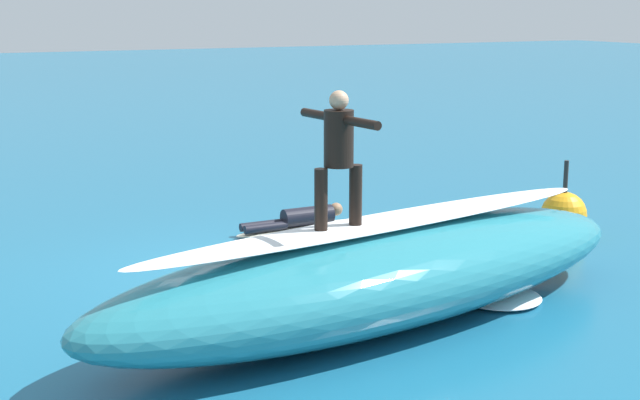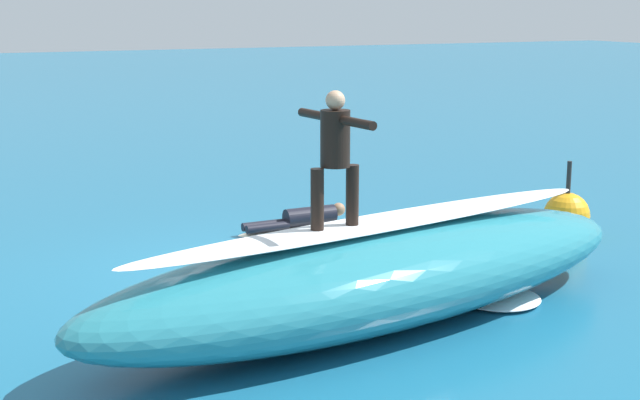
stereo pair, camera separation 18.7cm
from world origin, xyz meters
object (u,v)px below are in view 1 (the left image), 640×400
surfer_paddling (300,218)px  surfer_riding (339,149)px  surfboard_riding (338,231)px  surfboard_paddling (308,228)px  buoy_marker (564,214)px

surfer_paddling → surfer_riding: bearing=-111.0°
surfer_riding → surfer_paddling: 4.93m
surfboard_riding → surfer_paddling: size_ratio=1.14×
surfer_paddling → surfboard_paddling: bearing=0.0°
buoy_marker → surfboard_paddling: bearing=-32.3°
surfer_paddling → buoy_marker: buoy_marker is taller
surfboard_riding → surfboard_paddling: (-1.71, -4.30, -1.11)m
surfer_riding → surfer_paddling: surfer_riding is taller
surfer_riding → surfer_paddling: (-1.58, -4.30, -1.82)m
surfer_riding → buoy_marker: size_ratio=1.22×
surfer_paddling → buoy_marker: (-3.48, 2.12, 0.14)m
surfer_riding → surfboard_paddling: 5.04m
surfboard_riding → surfer_riding: (0.00, -0.00, 0.88)m
surfboard_riding → surfboard_paddling: 4.76m
surfboard_paddling → surfer_paddling: bearing=-180.0°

